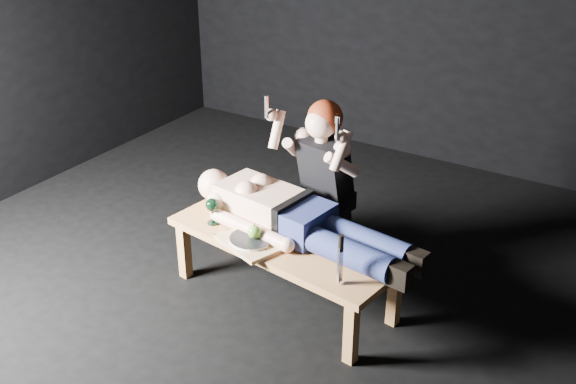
% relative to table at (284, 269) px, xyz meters
% --- Properties ---
extents(ground, '(5.00, 5.00, 0.00)m').
position_rel_table_xyz_m(ground, '(-0.21, 0.12, -0.23)').
color(ground, black).
rests_on(ground, ground).
extents(table, '(1.57, 0.76, 0.45)m').
position_rel_table_xyz_m(table, '(0.00, 0.00, 0.00)').
color(table, '#B47741').
rests_on(table, ground).
extents(lying_man, '(1.64, 0.69, 0.28)m').
position_rel_table_xyz_m(lying_man, '(0.06, 0.09, 0.36)').
color(lying_man, beige).
rests_on(lying_man, table).
extents(kneeling_woman, '(0.79, 0.86, 1.27)m').
position_rel_table_xyz_m(kneeling_woman, '(0.06, 0.51, 0.41)').
color(kneeling_woman, black).
rests_on(kneeling_woman, ground).
extents(serving_tray, '(0.47, 0.40, 0.02)m').
position_rel_table_xyz_m(serving_tray, '(-0.13, -0.16, 0.24)').
color(serving_tray, tan).
rests_on(serving_tray, table).
extents(plate, '(0.34, 0.34, 0.02)m').
position_rel_table_xyz_m(plate, '(-0.13, -0.16, 0.26)').
color(plate, white).
rests_on(plate, serving_tray).
extents(apple, '(0.09, 0.09, 0.09)m').
position_rel_table_xyz_m(apple, '(-0.11, -0.15, 0.31)').
color(apple, '#48941A').
rests_on(apple, plate).
extents(goblet, '(0.10, 0.10, 0.18)m').
position_rel_table_xyz_m(goblet, '(-0.49, -0.08, 0.31)').
color(goblet, black).
rests_on(goblet, table).
extents(fork_flat, '(0.07, 0.16, 0.01)m').
position_rel_table_xyz_m(fork_flat, '(-0.36, -0.13, 0.23)').
color(fork_flat, '#B2B2B7').
rests_on(fork_flat, table).
extents(knife_flat, '(0.03, 0.16, 0.01)m').
position_rel_table_xyz_m(knife_flat, '(-0.02, -0.19, 0.23)').
color(knife_flat, '#B2B2B7').
rests_on(knife_flat, table).
extents(spoon_flat, '(0.11, 0.14, 0.01)m').
position_rel_table_xyz_m(spoon_flat, '(0.03, -0.10, 0.23)').
color(spoon_flat, '#B2B2B7').
rests_on(spoon_flat, table).
extents(carving_knife, '(0.05, 0.05, 0.31)m').
position_rel_table_xyz_m(carving_knife, '(0.52, -0.25, 0.38)').
color(carving_knife, '#B2B2B7').
rests_on(carving_knife, table).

